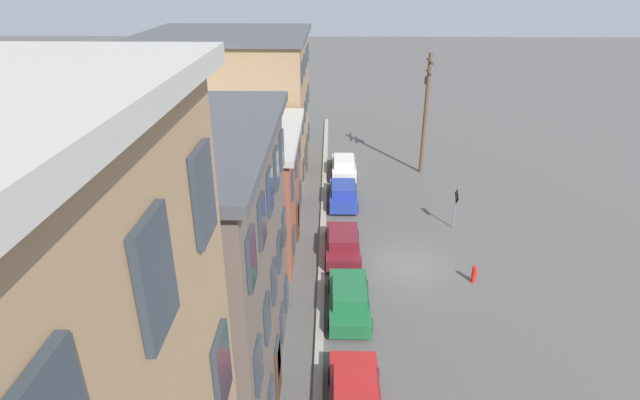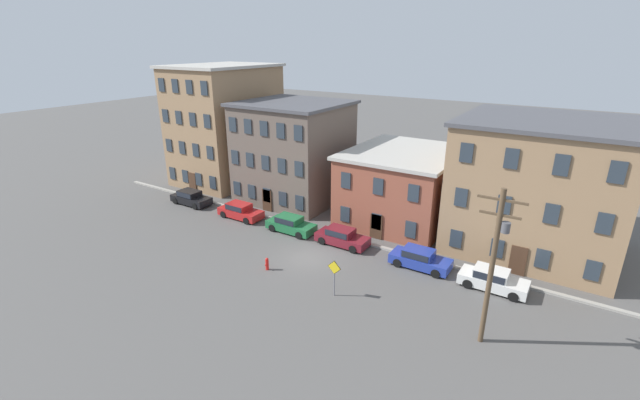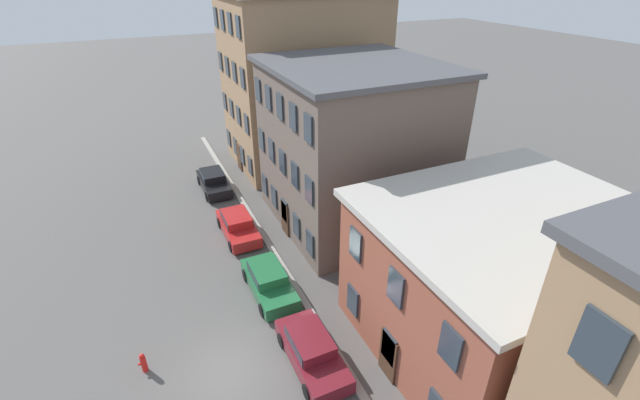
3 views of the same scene
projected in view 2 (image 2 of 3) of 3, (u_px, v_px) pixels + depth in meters
The scene contains 15 objects.
ground_plane at pixel (309, 258), 33.18m from camera, with size 200.00×200.00×0.00m, color #565451.
kerb_strip at pixel (338, 236), 36.71m from camera, with size 56.00×0.36×0.16m, color #9E998E.
apartment_corner at pixel (226, 124), 49.99m from camera, with size 9.06×11.95×13.37m.
apartment_midblock at pixel (294, 151), 44.30m from camera, with size 10.26×9.68×10.14m.
apartment_far at pixel (403, 185), 39.61m from camera, with size 9.56×11.31×6.53m.
apartment_annex at pixel (539, 185), 33.51m from camera, with size 12.41×11.76×10.37m.
car_black at pixel (191, 197), 43.90m from camera, with size 4.40×1.92×1.43m.
car_red at pixel (240, 210), 40.47m from camera, with size 4.40×1.92×1.43m.
car_green at pixel (290, 224), 37.52m from camera, with size 4.40×1.92×1.43m.
car_maroon at pixel (342, 236), 35.11m from camera, with size 4.40×1.92×1.43m.
car_blue at pixel (420, 258), 31.57m from camera, with size 4.40×1.92×1.43m.
car_white at pixel (492, 279), 28.83m from camera, with size 4.40×1.92×1.43m.
caution_sign at pixel (334, 272), 27.66m from camera, with size 0.98×0.08×2.59m.
utility_pole at pixel (494, 261), 22.20m from camera, with size 2.40×0.44×9.04m.
fire_hydrant at pixel (267, 264), 31.30m from camera, with size 0.24×0.34×0.96m.
Camera 2 is at (16.61, -24.44, 15.77)m, focal length 24.00 mm.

